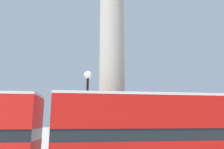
{
  "coord_description": "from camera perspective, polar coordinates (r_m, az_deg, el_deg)",
  "views": [
    {
      "loc": [
        -1.85,
        -16.06,
        3.02
      ],
      "look_at": [
        0.0,
        0.0,
        6.48
      ],
      "focal_mm": 35.0,
      "sensor_mm": 36.0,
      "label": 1
    }
  ],
  "objects": [
    {
      "name": "street_lamp",
      "position": [
        12.74,
        -6.56,
        -9.81
      ],
      "size": [
        0.46,
        0.46,
        5.93
      ],
      "color": "black",
      "rests_on": "ground_plane"
    },
    {
      "name": "bus_c",
      "position": [
        11.6,
        14.31,
        -14.83
      ],
      "size": [
        11.21,
        2.94,
        4.33
      ],
      "rotation": [
        0.0,
        0.0,
        0.02
      ],
      "color": "#B7140F",
      "rests_on": "ground_plane"
    },
    {
      "name": "monument_column",
      "position": [
        16.92,
        0.0,
        5.08
      ],
      "size": [
        5.17,
        5.17,
        21.91
      ],
      "color": "#A39E8E",
      "rests_on": "ground_plane"
    }
  ]
}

